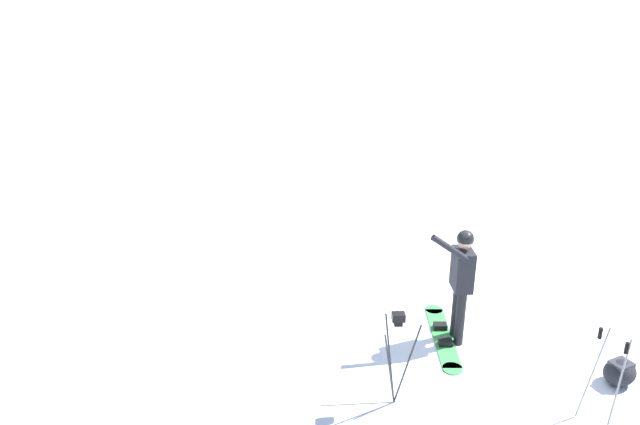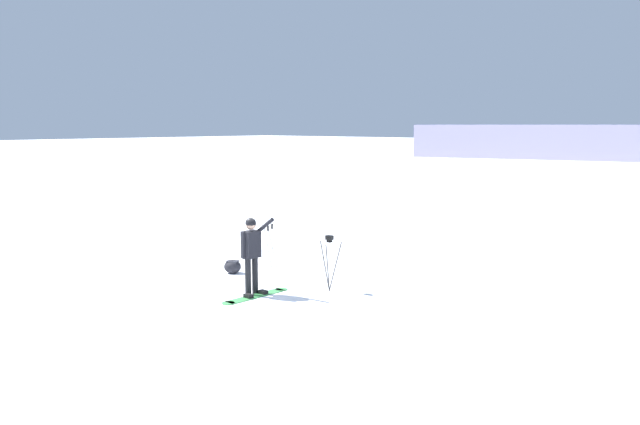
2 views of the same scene
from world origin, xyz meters
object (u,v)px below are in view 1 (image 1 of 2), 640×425
(snowboard, at_px, (443,336))
(camera_tripod, at_px, (397,339))
(ski_poles, at_px, (608,367))
(gear_bag_large, at_px, (620,372))
(snowboarder, at_px, (461,274))

(snowboard, xyz_separation_m, camera_tripod, (1.45, -0.96, 0.92))
(ski_poles, bearing_deg, gear_bag_large, 139.82)
(snowboarder, xyz_separation_m, ski_poles, (1.89, 1.28, -0.27))
(snowboard, distance_m, ski_poles, 2.56)
(gear_bag_large, bearing_deg, camera_tripod, -85.03)
(gear_bag_large, distance_m, ski_poles, 1.18)
(camera_tripod, relative_size, ski_poles, 1.06)
(camera_tripod, bearing_deg, ski_poles, 78.52)
(snowboarder, bearing_deg, camera_tripod, -39.25)
(gear_bag_large, height_order, camera_tripod, camera_tripod)
(gear_bag_large, distance_m, camera_tripod, 3.17)
(snowboard, bearing_deg, ski_poles, 36.93)
(snowboarder, bearing_deg, ski_poles, 34.12)
(snowboard, distance_m, camera_tripod, 1.97)
(snowboarder, bearing_deg, snowboard, -107.01)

